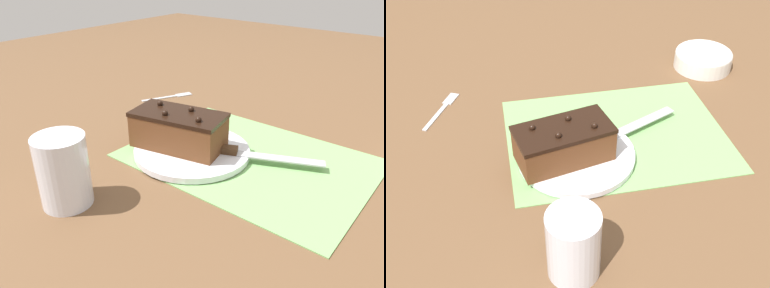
# 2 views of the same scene
# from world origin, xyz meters

# --- Properties ---
(ground_plane) EXTENTS (3.00, 3.00, 0.00)m
(ground_plane) POSITION_xyz_m (0.00, 0.00, 0.00)
(ground_plane) COLOR brown
(placemat_woven) EXTENTS (0.46, 0.34, 0.00)m
(placemat_woven) POSITION_xyz_m (0.00, 0.00, 0.00)
(placemat_woven) COLOR #7AB266
(placemat_woven) RESTS_ON ground_plane
(cake_plate) EXTENTS (0.23, 0.23, 0.01)m
(cake_plate) POSITION_xyz_m (-0.10, -0.06, 0.01)
(cake_plate) COLOR white
(cake_plate) RESTS_ON placemat_woven
(chocolate_cake) EXTENTS (0.20, 0.13, 0.08)m
(chocolate_cake) POSITION_xyz_m (-0.12, -0.07, 0.05)
(chocolate_cake) COLOR brown
(chocolate_cake) RESTS_ON cake_plate
(serving_knife) EXTENTS (0.23, 0.12, 0.01)m
(serving_knife) POSITION_xyz_m (-0.01, -0.02, 0.02)
(serving_knife) COLOR #472D19
(serving_knife) RESTS_ON cake_plate
(drinking_glass) EXTENTS (0.08, 0.08, 0.12)m
(drinking_glass) POSITION_xyz_m (-0.15, -0.31, 0.06)
(drinking_glass) COLOR white
(drinking_glass) RESTS_ON ground_plane
(dessert_fork) EXTENTS (0.08, 0.14, 0.01)m
(dessert_fork) POSITION_xyz_m (-0.37, 0.18, 0.00)
(dessert_fork) COLOR #B7BABF
(dessert_fork) RESTS_ON ground_plane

